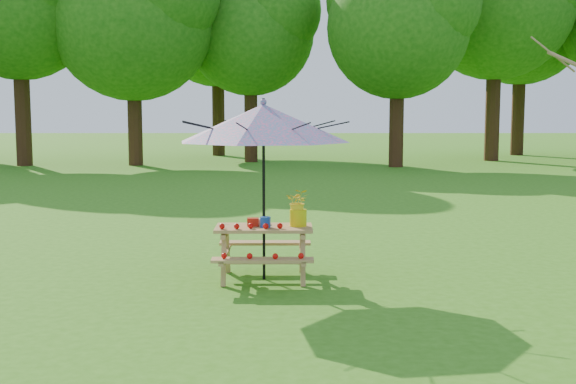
{
  "coord_description": "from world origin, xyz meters",
  "views": [
    {
      "loc": [
        -3.88,
        -6.47,
        2.11
      ],
      "look_at": [
        -3.85,
        2.37,
        1.1
      ],
      "focal_mm": 45.0,
      "sensor_mm": 36.0,
      "label": 1
    }
  ],
  "objects": [
    {
      "name": "picnic_table",
      "position": [
        -4.15,
        2.37,
        0.33
      ],
      "size": [
        1.2,
        1.32,
        0.67
      ],
      "color": "#AC864D",
      "rests_on": "ground"
    },
    {
      "name": "patio_umbrella",
      "position": [
        -4.15,
        2.37,
        1.95
      ],
      "size": [
        2.61,
        2.61,
        2.25
      ],
      "color": "black",
      "rests_on": "ground"
    },
    {
      "name": "produce_bins",
      "position": [
        -4.2,
        2.4,
        0.72
      ],
      "size": [
        0.29,
        0.38,
        0.13
      ],
      "color": "#B11D0E",
      "rests_on": "picnic_table"
    },
    {
      "name": "tomatoes_row",
      "position": [
        -4.3,
        2.19,
        0.71
      ],
      "size": [
        0.77,
        0.13,
        0.07
      ],
      "primitive_type": null,
      "color": "red",
      "rests_on": "picnic_table"
    },
    {
      "name": "flower_bucket",
      "position": [
        -3.73,
        2.39,
        0.92
      ],
      "size": [
        0.31,
        0.28,
        0.47
      ],
      "color": "#DAC60B",
      "rests_on": "picnic_table"
    }
  ]
}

